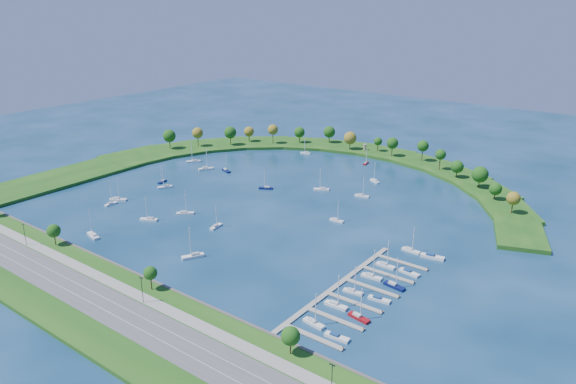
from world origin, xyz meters
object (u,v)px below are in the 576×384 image
Objects in this scene: moored_boat_11 at (111,203)px; moored_boat_16 at (162,181)px; harbor_tower at (365,147)px; docked_boat_11 at (432,257)px; docked_boat_8 at (385,265)px; docked_boat_2 at (336,304)px; docked_boat_7 at (394,285)px; moored_boat_17 at (266,188)px; docked_boat_4 at (353,291)px; moored_boat_10 at (375,181)px; moored_boat_9 at (321,189)px; moored_boat_18 at (149,219)px; moored_boat_7 at (337,220)px; docked_boat_0 at (314,322)px; docked_boat_3 at (359,317)px; moored_boat_8 at (206,168)px; dock_system at (353,291)px; docked_boat_1 at (337,337)px; moored_boat_4 at (165,186)px; moored_boat_1 at (226,170)px; moored_boat_3 at (118,199)px; moored_boat_2 at (93,235)px; moored_boat_6 at (306,153)px; moored_boat_0 at (194,161)px; docked_boat_5 at (379,299)px; docked_boat_9 at (409,272)px; moored_boat_12 at (185,213)px; docked_boat_10 at (411,250)px; moored_boat_13 at (216,226)px; moored_boat_5 at (366,163)px; docked_boat_6 at (371,276)px; moored_boat_15 at (193,256)px.

moored_boat_11 is 42.20m from moored_boat_16.
harbor_tower is 167.40m from docked_boat_11.
docked_boat_2 is at bearing -88.69° from docked_boat_8.
docked_boat_7 is (161.65, 11.28, 0.06)m from moored_boat_11.
moored_boat_17 is 1.05× the size of docked_boat_4.
moored_boat_10 is 128.49m from moored_boat_16.
moored_boat_18 is at bearing 32.37° from moored_boat_9.
docked_boat_0 is at bearing -65.93° from moored_boat_7.
docked_boat_3 reaches higher than docked_boat_4.
moored_boat_8 is at bearing 55.07° from moored_boat_10.
docked_boat_8 is (0.22, 25.91, 0.56)m from dock_system.
docked_boat_1 is at bearing -90.15° from moored_boat_8.
moored_boat_4 reaches higher than moored_boat_17.
moored_boat_10 is at bearing 118.26° from docked_boat_0.
docked_boat_2 is (-10.47, 16.24, 0.30)m from docked_boat_1.
moored_boat_1 is 167.88m from docked_boat_7.
moored_boat_3 is at bearing 23.13° from moored_boat_4.
moored_boat_6 is at bearing -75.36° from moored_boat_2.
harbor_tower is at bearing 176.47° from moored_boat_0.
moored_boat_4 is 161.73m from docked_boat_11.
moored_boat_17 is (22.00, 100.35, -0.06)m from moored_boat_2.
moored_boat_7 is at bearing 126.88° from docked_boat_5.
docked_boat_9 is at bearing 125.13° from moored_boat_6.
moored_boat_17 is at bearing 136.91° from docked_boat_4.
moored_boat_10 is at bearing 125.44° from docked_boat_3.
dock_system is 12.55m from docked_boat_2.
moored_boat_18 is at bearing 71.98° from moored_boat_0.
moored_boat_12 is at bearing -23.31° from moored_boat_3.
docked_boat_2 is at bearing 144.06° from moored_boat_10.
dock_system is 68.73m from moored_boat_7.
docked_boat_10 is (153.56, 43.82, 0.04)m from moored_boat_11.
moored_boat_2 is 1.19× the size of moored_boat_13.
moored_boat_17 is at bearing 153.43° from moored_boat_5.
moored_boat_12 is at bearing -153.14° from moored_boat_7.
moored_boat_2 is at bearing -164.45° from docked_boat_3.
moored_boat_6 is at bearing 128.09° from docked_boat_6.
docked_boat_2 is 11.97m from docked_boat_4.
moored_boat_11 is at bearing 179.49° from docked_boat_6.
moored_boat_3 is 153.61m from docked_boat_6.
moored_boat_9 is 1.02× the size of moored_boat_18.
moored_boat_0 is at bearing 148.59° from docked_boat_5.
harbor_tower is 0.33× the size of moored_boat_9.
docked_boat_8 is (69.79, 41.91, -0.06)m from moored_boat_15.
docked_boat_1 is at bearing 109.89° from moored_boat_15.
docked_boat_9 is (168.63, -16.94, -0.20)m from moored_boat_16.
moored_boat_11 is at bearing -169.48° from docked_boat_8.
docked_boat_4 is at bearing -51.91° from moored_boat_12.
dock_system is at bearing -51.63° from moored_boat_12.
moored_boat_3 is 1.15× the size of moored_boat_17.
moored_boat_6 is at bearing 97.01° from moored_boat_1.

